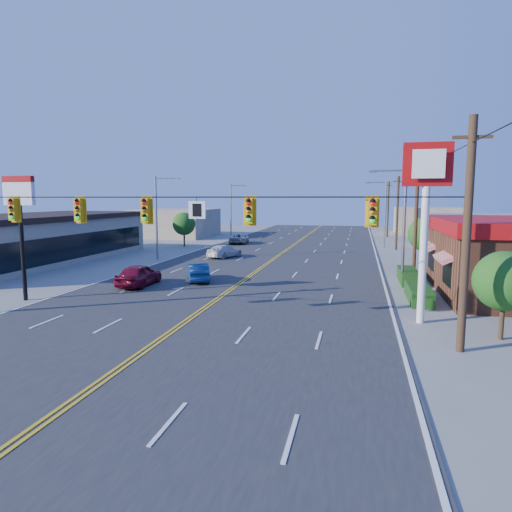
% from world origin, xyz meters
% --- Properties ---
extents(ground, '(160.00, 160.00, 0.00)m').
position_xyz_m(ground, '(0.00, 0.00, 0.00)').
color(ground, gray).
rests_on(ground, ground).
extents(road, '(20.00, 120.00, 0.06)m').
position_xyz_m(road, '(0.00, 20.00, 0.03)').
color(road, '#2D2D30').
rests_on(road, ground).
extents(signal_span, '(24.32, 0.34, 9.00)m').
position_xyz_m(signal_span, '(-0.12, 0.00, 4.89)').
color(signal_span, '#47301E').
rests_on(signal_span, ground).
extents(kfc_pylon, '(2.20, 0.36, 8.50)m').
position_xyz_m(kfc_pylon, '(11.00, 4.00, 6.04)').
color(kfc_pylon, white).
rests_on(kfc_pylon, ground).
extents(strip_mall, '(10.40, 26.40, 4.40)m').
position_xyz_m(strip_mall, '(-22.00, 18.00, 2.25)').
color(strip_mall, tan).
rests_on(strip_mall, ground).
extents(pizza_hut_sign, '(1.90, 0.30, 6.85)m').
position_xyz_m(pizza_hut_sign, '(-11.00, 4.00, 5.18)').
color(pizza_hut_sign, black).
rests_on(pizza_hut_sign, ground).
extents(streetlight_se, '(2.55, 0.25, 8.00)m').
position_xyz_m(streetlight_se, '(10.79, 14.00, 4.51)').
color(streetlight_se, gray).
rests_on(streetlight_se, ground).
extents(streetlight_ne, '(2.55, 0.25, 8.00)m').
position_xyz_m(streetlight_ne, '(10.79, 38.00, 4.51)').
color(streetlight_ne, gray).
rests_on(streetlight_ne, ground).
extents(streetlight_sw, '(2.55, 0.25, 8.00)m').
position_xyz_m(streetlight_sw, '(-10.79, 22.00, 4.51)').
color(streetlight_sw, gray).
rests_on(streetlight_sw, ground).
extents(streetlight_nw, '(2.55, 0.25, 8.00)m').
position_xyz_m(streetlight_nw, '(-10.79, 48.00, 4.51)').
color(streetlight_nw, gray).
rests_on(streetlight_nw, ground).
extents(utility_pole_near, '(0.28, 0.28, 8.40)m').
position_xyz_m(utility_pole_near, '(12.20, 18.00, 4.20)').
color(utility_pole_near, '#47301E').
rests_on(utility_pole_near, ground).
extents(utility_pole_mid, '(0.28, 0.28, 8.40)m').
position_xyz_m(utility_pole_mid, '(12.20, 36.00, 4.20)').
color(utility_pole_mid, '#47301E').
rests_on(utility_pole_mid, ground).
extents(utility_pole_far, '(0.28, 0.28, 8.40)m').
position_xyz_m(utility_pole_far, '(12.20, 54.00, 4.20)').
color(utility_pole_far, '#47301E').
rests_on(utility_pole_far, ground).
extents(tree_kfc_rear, '(2.94, 2.94, 4.41)m').
position_xyz_m(tree_kfc_rear, '(13.50, 22.00, 2.93)').
color(tree_kfc_rear, '#47301E').
rests_on(tree_kfc_rear, ground).
extents(tree_kfc_front, '(2.52, 2.52, 3.78)m').
position_xyz_m(tree_kfc_front, '(14.00, 2.00, 2.51)').
color(tree_kfc_front, '#47301E').
rests_on(tree_kfc_front, ground).
extents(tree_west, '(2.80, 2.80, 4.20)m').
position_xyz_m(tree_west, '(-13.00, 34.00, 2.79)').
color(tree_west, '#47301E').
rests_on(tree_west, ground).
extents(bld_east_mid, '(12.00, 10.00, 4.00)m').
position_xyz_m(bld_east_mid, '(22.00, 40.00, 2.00)').
color(bld_east_mid, gray).
rests_on(bld_east_mid, ground).
extents(bld_west_far, '(11.00, 12.00, 4.20)m').
position_xyz_m(bld_west_far, '(-20.00, 48.00, 2.10)').
color(bld_west_far, tan).
rests_on(bld_west_far, ground).
extents(bld_east_far, '(10.00, 10.00, 4.40)m').
position_xyz_m(bld_east_far, '(19.00, 62.00, 2.20)').
color(bld_east_far, tan).
rests_on(bld_east_far, ground).
extents(car_magenta, '(1.85, 4.40, 1.49)m').
position_xyz_m(car_magenta, '(-6.43, 9.27, 0.74)').
color(car_magenta, maroon).
rests_on(car_magenta, ground).
extents(car_blue, '(2.89, 4.16, 1.30)m').
position_xyz_m(car_blue, '(-3.17, 11.87, 0.65)').
color(car_blue, navy).
rests_on(car_blue, ground).
extents(car_white, '(3.15, 4.71, 1.27)m').
position_xyz_m(car_white, '(-5.06, 24.74, 0.63)').
color(car_white, silver).
rests_on(car_white, ground).
extents(car_silver, '(2.77, 4.99, 1.32)m').
position_xyz_m(car_silver, '(-7.23, 38.71, 0.66)').
color(car_silver, '#A3A2A7').
rests_on(car_silver, ground).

